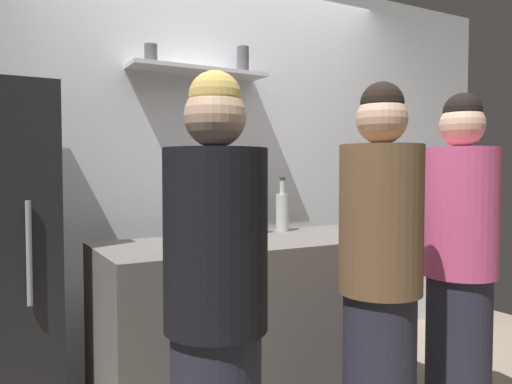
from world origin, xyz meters
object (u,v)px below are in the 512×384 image
(person_brown_jacket, at_px, (380,284))
(person_pink_top, at_px, (460,268))
(baking_pan, at_px, (210,237))
(person_blonde, at_px, (216,320))
(wine_bottle_amber_glass, at_px, (363,212))
(wine_bottle_dark_glass, at_px, (190,225))
(utensil_holder, at_px, (260,223))
(water_bottle_plastic, at_px, (346,212))
(wine_bottle_pale_glass, at_px, (282,211))

(person_brown_jacket, height_order, person_pink_top, person_pink_top)
(baking_pan, xyz_separation_m, person_blonde, (-0.36, -0.85, -0.15))
(wine_bottle_amber_glass, relative_size, wine_bottle_dark_glass, 0.99)
(utensil_holder, xyz_separation_m, water_bottle_plastic, (0.53, -0.13, 0.05))
(wine_bottle_dark_glass, bearing_deg, baking_pan, 53.16)
(wine_bottle_amber_glass, distance_m, water_bottle_plastic, 0.16)
(person_blonde, bearing_deg, wine_bottle_pale_glass, -114.56)
(baking_pan, xyz_separation_m, wine_bottle_dark_glass, (-0.23, -0.31, 0.10))
(water_bottle_plastic, distance_m, person_brown_jacket, 1.03)
(wine_bottle_pale_glass, distance_m, person_blonde, 1.40)
(wine_bottle_dark_glass, xyz_separation_m, person_pink_top, (1.19, -0.44, -0.23))
(utensil_holder, relative_size, wine_bottle_amber_glass, 0.70)
(water_bottle_plastic, xyz_separation_m, person_blonde, (-1.29, -0.91, -0.23))
(baking_pan, bearing_deg, person_brown_jacket, -63.21)
(person_blonde, bearing_deg, water_bottle_plastic, -128.07)
(wine_bottle_pale_glass, relative_size, person_blonde, 0.20)
(person_brown_jacket, bearing_deg, baking_pan, 39.98)
(person_pink_top, bearing_deg, wine_bottle_dark_glass, 14.44)
(person_brown_jacket, bearing_deg, wine_bottle_amber_glass, -23.63)
(person_pink_top, bearing_deg, wine_bottle_pale_glass, -31.90)
(baking_pan, bearing_deg, utensil_holder, 24.79)
(water_bottle_plastic, distance_m, person_blonde, 1.59)
(utensil_holder, distance_m, wine_bottle_amber_glass, 0.60)
(water_bottle_plastic, bearing_deg, baking_pan, -176.62)
(baking_pan, xyz_separation_m, water_bottle_plastic, (0.93, 0.05, 0.09))
(water_bottle_plastic, distance_m, person_pink_top, 0.83)
(wine_bottle_amber_glass, height_order, person_brown_jacket, person_brown_jacket)
(wine_bottle_pale_glass, relative_size, wine_bottle_amber_glass, 1.01)
(person_brown_jacket, xyz_separation_m, person_pink_top, (0.55, 0.05, 0.00))
(wine_bottle_pale_glass, height_order, person_blonde, person_blonde)
(person_pink_top, bearing_deg, person_brown_jacket, 40.14)
(wine_bottle_pale_glass, bearing_deg, water_bottle_plastic, -19.04)
(water_bottle_plastic, bearing_deg, person_blonde, -144.88)
(wine_bottle_dark_glass, distance_m, person_brown_jacket, 0.84)
(person_blonde, xyz_separation_m, person_brown_jacket, (0.76, 0.05, 0.02))
(wine_bottle_pale_glass, height_order, wine_bottle_dark_glass, same)
(baking_pan, relative_size, utensil_holder, 1.53)
(wine_bottle_pale_glass, height_order, person_pink_top, person_pink_top)
(wine_bottle_dark_glass, relative_size, water_bottle_plastic, 1.28)
(wine_bottle_amber_glass, bearing_deg, utensil_holder, 151.34)
(wine_bottle_dark_glass, bearing_deg, wine_bottle_pale_glass, 32.19)
(baking_pan, distance_m, wine_bottle_pale_glass, 0.59)
(wine_bottle_dark_glass, distance_m, water_bottle_plastic, 1.22)
(baking_pan, height_order, utensil_holder, utensil_holder)
(baking_pan, distance_m, wine_bottle_dark_glass, 0.40)
(utensil_holder, distance_m, person_pink_top, 1.10)
(utensil_holder, relative_size, wine_bottle_dark_glass, 0.69)
(utensil_holder, bearing_deg, wine_bottle_amber_glass, -28.66)
(utensil_holder, distance_m, person_blonde, 1.30)
(wine_bottle_pale_glass, height_order, person_brown_jacket, person_brown_jacket)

